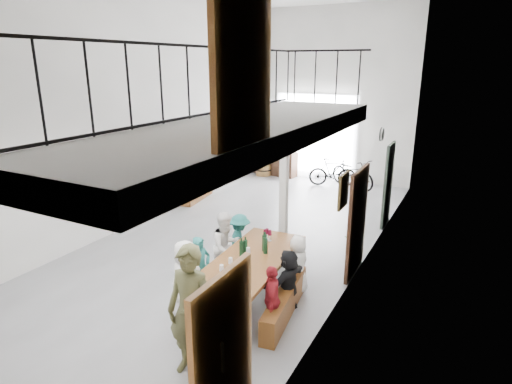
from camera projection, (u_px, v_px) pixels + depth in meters
The scene contains 24 objects.
floor at pixel (238, 240), 9.52m from camera, with size 12.00×12.00×0.00m, color slate.
room_walls at pixel (235, 75), 8.49m from camera, with size 12.00×12.00×12.00m.
gateway_portal at pixel (315, 137), 14.33m from camera, with size 2.80×0.08×2.80m, color white.
right_wall_decor at pixel (332, 209), 6.24m from camera, with size 0.07×8.28×5.07m.
balcony at pixel (247, 134), 5.14m from camera, with size 1.52×5.62×4.00m.
tasting_table at pixel (250, 264), 6.83m from camera, with size 1.17×2.58×0.79m.
bench_inner at pixel (220, 280), 7.30m from camera, with size 0.31×1.92×0.44m, color brown.
bench_wall at pixel (285, 303), 6.65m from camera, with size 0.24×1.82×0.42m, color brown.
tableware at pixel (255, 245), 6.96m from camera, with size 0.34×1.63×0.35m.
side_bench at pixel (197, 193), 12.27m from camera, with size 0.31×1.42×0.40m, color brown.
oak_barrel at pixel (264, 164), 14.90m from camera, with size 0.55×0.55×0.81m.
serving_counter at pixel (275, 163), 14.97m from camera, with size 1.61×0.45×0.85m, color #382215.
counter_bottles at pixel (275, 147), 14.79m from camera, with size 1.36×0.21×0.28m.
guest_left_a at pixel (186, 279), 6.50m from camera, with size 0.61×0.40×1.25m, color white.
guest_left_b at pixel (201, 268), 7.02m from camera, with size 0.40×0.26×1.10m, color #22726F.
guest_left_c at pixel (226, 247), 7.60m from camera, with size 0.63×0.49×1.29m, color white.
guest_left_d at pixel (240, 242), 8.03m from camera, with size 0.71×0.41×1.10m, color #22726F.
guest_right_a at pixel (272, 299), 6.18m from camera, with size 0.61×0.25×1.04m, color maroon.
guest_right_b at pixel (288, 281), 6.69m from camera, with size 0.96×0.31×1.03m, color black.
guest_right_c at pixel (298, 264), 7.24m from camera, with size 0.50×0.33×1.03m, color white.
host_standing at pixel (191, 312), 5.22m from camera, with size 0.63×0.42×1.74m, color #484828.
potted_plant at pixel (354, 241), 8.90m from camera, with size 0.39×0.34×0.44m, color #1A4B17.
bicycle_near at pixel (353, 173), 13.43m from camera, with size 0.61×1.75×0.92m, color black.
bicycle_far at pixel (332, 172), 13.58m from camera, with size 0.42×1.49×0.89m, color black.
Camera 1 is at (4.45, -7.61, 3.79)m, focal length 30.00 mm.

